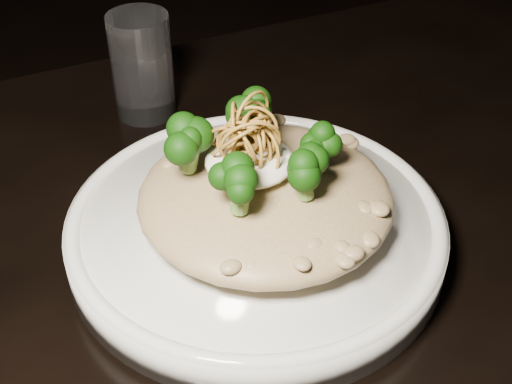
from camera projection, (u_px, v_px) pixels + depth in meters
table at (278, 343)px, 0.60m from camera, size 1.10×0.80×0.75m
plate at (256, 231)px, 0.57m from camera, size 0.30×0.30×0.03m
risotto at (265, 197)px, 0.54m from camera, size 0.20×0.20×0.04m
broccoli at (260, 144)px, 0.51m from camera, size 0.15×0.15×0.05m
cheese at (250, 161)px, 0.53m from camera, size 0.07×0.07×0.02m
shallots at (245, 128)px, 0.51m from camera, size 0.06×0.06×0.04m
drinking_glass at (142, 66)px, 0.70m from camera, size 0.08×0.08×0.11m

